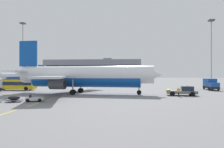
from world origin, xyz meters
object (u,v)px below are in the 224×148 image
pushback_tug (183,91)px  apron_light_mast_far (211,45)px  baggage_train (4,99)px  airliner_mid_left (24,76)px  ground_crew_worker (179,91)px  airliner_foreground (83,76)px  apron_shuttle_bus (14,84)px  apron_light_mast_near (23,46)px  fuel_service_truck (211,84)px

pushback_tug → apron_light_mast_far: 36.68m
baggage_train → pushback_tug: bearing=24.2°
airliner_mid_left → ground_crew_worker: 102.38m
airliner_foreground → apron_shuttle_bus: airliner_foreground is taller
airliner_mid_left → apron_light_mast_near: bearing=-62.8°
airliner_mid_left → ground_crew_worker: airliner_mid_left is taller
airliner_foreground → airliner_mid_left: (-50.65, 69.79, -0.73)m
ground_crew_worker → airliner_foreground: bearing=167.9°
airliner_foreground → apron_light_mast_near: (-31.74, 33.00, 11.31)m
fuel_service_truck → apron_shuttle_bus: bearing=-174.3°
pushback_tug → airliner_mid_left: bearing=135.2°
pushback_tug → fuel_service_truck: size_ratio=0.88×
pushback_tug → apron_shuttle_bus: 44.56m
apron_light_mast_near → ground_crew_worker: bearing=-35.8°
apron_shuttle_bus → ground_crew_worker: (41.76, -13.75, -0.73)m
baggage_train → ground_crew_worker: 31.02m
airliner_mid_left → fuel_service_truck: airliner_mid_left is taller
apron_shuttle_bus → airliner_foreground: bearing=-23.5°
pushback_tug → apron_light_mast_near: size_ratio=0.25×
pushback_tug → apron_shuttle_bus: bearing=165.3°
pushback_tug → airliner_mid_left: (-71.99, 71.60, 2.32)m
pushback_tug → airliner_foreground: bearing=175.2°
pushback_tug → baggage_train: 33.20m
pushback_tug → ground_crew_worker: (-1.34, -2.46, 0.12)m
pushback_tug → fuel_service_truck: (11.29, 16.69, 0.74)m
pushback_tug → apron_light_mast_far: size_ratio=0.27×
airliner_foreground → apron_light_mast_far: (37.51, 28.25, 10.39)m
apron_light_mast_near → airliner_mid_left: bearing=117.2°
baggage_train → ground_crew_worker: (28.94, 11.14, 0.49)m
apron_shuttle_bus → ground_crew_worker: 43.97m
pushback_tug → baggage_train: (-30.29, -13.60, -0.37)m
apron_shuttle_bus → apron_light_mast_far: apron_light_mast_far is taller
airliner_foreground → baggage_train: 18.14m
airliner_mid_left → apron_shuttle_bus: airliner_mid_left is taller
airliner_foreground → pushback_tug: size_ratio=5.58×
baggage_train → apron_light_mast_far: bearing=43.2°
apron_shuttle_bus → fuel_service_truck: bearing=5.7°
airliner_foreground → baggage_train: size_ratio=3.00×
baggage_train → apron_light_mast_far: apron_light_mast_far is taller
apron_light_mast_near → apron_light_mast_far: apron_light_mast_near is taller
fuel_service_truck → airliner_foreground: bearing=-155.5°
apron_light_mast_far → baggage_train: bearing=-136.8°
airliner_foreground → apron_light_mast_far: apron_light_mast_far is taller
ground_crew_worker → apron_light_mast_far: apron_light_mast_far is taller
baggage_train → apron_light_mast_far: size_ratio=0.51×
airliner_foreground → ground_crew_worker: bearing=-12.1°
pushback_tug → baggage_train: size_ratio=0.54×
apron_shuttle_bus → baggage_train: (12.82, -24.89, -1.22)m
airliner_mid_left → apron_shuttle_bus: bearing=-64.4°
airliner_mid_left → baggage_train: (41.70, -85.20, -2.69)m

